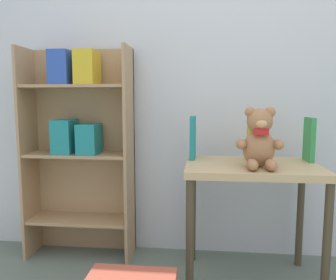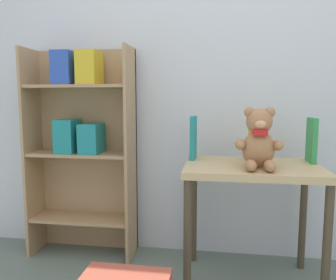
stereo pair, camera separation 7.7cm
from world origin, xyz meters
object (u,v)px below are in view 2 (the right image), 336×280
bookshelf_side (82,137)px  book_standing_yellow (251,144)px  book_standing_teal (193,138)px  display_table (252,183)px  book_standing_green (312,140)px  teddy_bear (259,141)px

bookshelf_side → book_standing_yellow: size_ratio=7.03×
book_standing_yellow → book_standing_teal: bearing=-179.3°
display_table → book_standing_green: bearing=20.6°
bookshelf_side → book_standing_green: size_ratio=5.41×
teddy_bear → book_standing_teal: (-0.34, 0.21, -0.01)m
teddy_bear → book_standing_green: (0.30, 0.20, -0.02)m
teddy_bear → book_standing_green: size_ratio=1.26×
book_standing_teal → book_standing_yellow: 0.32m
book_standing_green → teddy_bear: bearing=-146.9°
display_table → teddy_bear: size_ratio=2.30×
bookshelf_side → teddy_bear: bearing=-16.6°
display_table → teddy_bear: (0.02, -0.08, 0.24)m
book_standing_yellow → book_standing_green: 0.32m
bookshelf_side → teddy_bear: size_ratio=4.31×
display_table → book_standing_green: (0.32, 0.12, 0.22)m
display_table → book_standing_teal: bearing=158.3°
bookshelf_side → book_standing_green: (1.34, -0.11, 0.02)m
display_table → book_standing_yellow: 0.22m
book_standing_green → book_standing_yellow: bearing=179.8°
display_table → book_standing_yellow: (-0.00, 0.12, 0.19)m
bookshelf_side → book_standing_yellow: bookshelf_side is taller
display_table → book_standing_teal: book_standing_teal is taller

